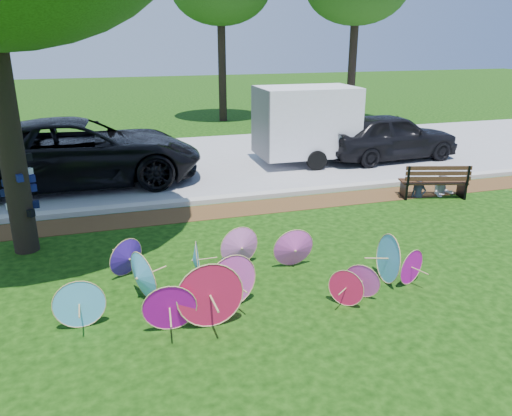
{
  "coord_description": "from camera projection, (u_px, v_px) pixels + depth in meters",
  "views": [
    {
      "loc": [
        -1.97,
        -6.1,
        3.85
      ],
      "look_at": [
        0.5,
        2.0,
        0.9
      ],
      "focal_mm": 35.0,
      "sensor_mm": 36.0,
      "label": 1
    }
  ],
  "objects": [
    {
      "name": "curb",
      "position": [
        197.0,
        201.0,
        11.99
      ],
      "size": [
        90.0,
        0.3,
        0.12
      ],
      "primitive_type": "cube",
      "color": "#B7B5AD",
      "rests_on": "ground"
    },
    {
      "name": "mulch_strip",
      "position": [
        203.0,
        213.0,
        11.38
      ],
      "size": [
        90.0,
        1.0,
        0.01
      ],
      "primitive_type": "cube",
      "color": "#472D16",
      "rests_on": "ground"
    },
    {
      "name": "person_right",
      "position": [
        445.0,
        174.0,
        12.48
      ],
      "size": [
        0.66,
        0.59,
        1.12
      ],
      "primitive_type": "imported",
      "rotation": [
        0.0,
        0.0,
        -0.36
      ],
      "color": "silver",
      "rests_on": "ground"
    },
    {
      "name": "parasol_pile",
      "position": [
        237.0,
        274.0,
        7.63
      ],
      "size": [
        5.73,
        2.42,
        0.96
      ],
      "color": "#F54FCA",
      "rests_on": "ground"
    },
    {
      "name": "cargo_trailer",
      "position": [
        306.0,
        121.0,
        15.39
      ],
      "size": [
        2.98,
        1.92,
        2.66
      ],
      "primitive_type": "cube",
      "rotation": [
        0.0,
        0.0,
        -0.02
      ],
      "color": "white",
      "rests_on": "ground"
    },
    {
      "name": "street",
      "position": [
        173.0,
        163.0,
        15.76
      ],
      "size": [
        90.0,
        8.0,
        0.01
      ],
      "primitive_type": "cube",
      "color": "gray",
      "rests_on": "ground"
    },
    {
      "name": "ground",
      "position": [
        263.0,
        312.0,
        7.32
      ],
      "size": [
        90.0,
        90.0,
        0.0
      ],
      "primitive_type": "plane",
      "color": "black",
      "rests_on": "ground"
    },
    {
      "name": "dark_pickup",
      "position": [
        390.0,
        136.0,
        16.02
      ],
      "size": [
        4.53,
        2.03,
        1.51
      ],
      "primitive_type": "imported",
      "rotation": [
        0.0,
        0.0,
        1.63
      ],
      "color": "black",
      "rests_on": "ground"
    },
    {
      "name": "person_left",
      "position": [
        420.0,
        178.0,
        12.3
      ],
      "size": [
        0.43,
        0.36,
        1.01
      ],
      "primitive_type": "imported",
      "rotation": [
        0.0,
        0.0,
        -0.39
      ],
      "color": "#37394B",
      "rests_on": "ground"
    },
    {
      "name": "black_van",
      "position": [
        80.0,
        152.0,
        13.31
      ],
      "size": [
        6.4,
        2.96,
        1.78
      ],
      "primitive_type": "imported",
      "rotation": [
        0.0,
        0.0,
        1.57
      ],
      "color": "black",
      "rests_on": "ground"
    },
    {
      "name": "park_bench",
      "position": [
        433.0,
        180.0,
        12.38
      ],
      "size": [
        1.74,
        1.04,
        0.85
      ],
      "primitive_type": null,
      "rotation": [
        0.0,
        0.0,
        -0.28
      ],
      "color": "black",
      "rests_on": "ground"
    }
  ]
}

